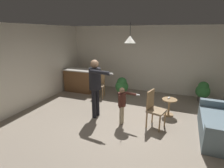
{
  "coord_description": "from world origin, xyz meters",
  "views": [
    {
      "loc": [
        1.43,
        -4.06,
        2.46
      ],
      "look_at": [
        -0.34,
        0.47,
        1.0
      ],
      "focal_mm": 28.07,
      "sensor_mm": 36.0,
      "label": 1
    }
  ],
  "objects_px": {
    "person_adult": "(95,83)",
    "potted_plant_by_wall": "(122,86)",
    "spare_remote_on_table": "(169,98)",
    "side_table_by_couch": "(169,105)",
    "dining_chair_by_counter": "(154,108)",
    "kitchen_counter": "(80,80)",
    "dining_chair_near_wall": "(99,83)",
    "potted_plant_corner": "(203,91)",
    "person_child": "(122,102)",
    "couch_floral": "(223,124)"
  },
  "relations": [
    {
      "from": "kitchen_counter",
      "to": "potted_plant_by_wall",
      "type": "height_order",
      "value": "kitchen_counter"
    },
    {
      "from": "couch_floral",
      "to": "kitchen_counter",
      "type": "height_order",
      "value": "couch_floral"
    },
    {
      "from": "side_table_by_couch",
      "to": "dining_chair_by_counter",
      "type": "distance_m",
      "value": 0.94
    },
    {
      "from": "couch_floral",
      "to": "side_table_by_couch",
      "type": "xyz_separation_m",
      "value": [
        -1.28,
        0.74,
        -0.0
      ]
    },
    {
      "from": "side_table_by_couch",
      "to": "kitchen_counter",
      "type": "bearing_deg",
      "value": 164.77
    },
    {
      "from": "side_table_by_couch",
      "to": "potted_plant_by_wall",
      "type": "bearing_deg",
      "value": 151.4
    },
    {
      "from": "couch_floral",
      "to": "potted_plant_by_wall",
      "type": "height_order",
      "value": "couch_floral"
    },
    {
      "from": "person_adult",
      "to": "potted_plant_by_wall",
      "type": "xyz_separation_m",
      "value": [
        0.18,
        1.89,
        -0.64
      ]
    },
    {
      "from": "side_table_by_couch",
      "to": "potted_plant_corner",
      "type": "bearing_deg",
      "value": 56.34
    },
    {
      "from": "dining_chair_near_wall",
      "to": "potted_plant_corner",
      "type": "height_order",
      "value": "dining_chair_near_wall"
    },
    {
      "from": "spare_remote_on_table",
      "to": "person_child",
      "type": "bearing_deg",
      "value": -137.14
    },
    {
      "from": "side_table_by_couch",
      "to": "dining_chair_by_counter",
      "type": "relative_size",
      "value": 0.52
    },
    {
      "from": "spare_remote_on_table",
      "to": "side_table_by_couch",
      "type": "bearing_deg",
      "value": -61.43
    },
    {
      "from": "couch_floral",
      "to": "person_adult",
      "type": "relative_size",
      "value": 1.06
    },
    {
      "from": "dining_chair_near_wall",
      "to": "couch_floral",
      "type": "bearing_deg",
      "value": 147.12
    },
    {
      "from": "couch_floral",
      "to": "dining_chair_near_wall",
      "type": "height_order",
      "value": "same"
    },
    {
      "from": "side_table_by_couch",
      "to": "dining_chair_by_counter",
      "type": "bearing_deg",
      "value": -111.87
    },
    {
      "from": "dining_chair_by_counter",
      "to": "spare_remote_on_table",
      "type": "bearing_deg",
      "value": 176.76
    },
    {
      "from": "kitchen_counter",
      "to": "person_adult",
      "type": "relative_size",
      "value": 0.73
    },
    {
      "from": "dining_chair_by_counter",
      "to": "potted_plant_corner",
      "type": "height_order",
      "value": "dining_chair_by_counter"
    },
    {
      "from": "person_adult",
      "to": "dining_chair_near_wall",
      "type": "height_order",
      "value": "person_adult"
    },
    {
      "from": "potted_plant_by_wall",
      "to": "spare_remote_on_table",
      "type": "bearing_deg",
      "value": -27.75
    },
    {
      "from": "kitchen_counter",
      "to": "potted_plant_corner",
      "type": "height_order",
      "value": "kitchen_counter"
    },
    {
      "from": "person_adult",
      "to": "spare_remote_on_table",
      "type": "height_order",
      "value": "person_adult"
    },
    {
      "from": "side_table_by_couch",
      "to": "potted_plant_by_wall",
      "type": "relative_size",
      "value": 0.67
    },
    {
      "from": "person_adult",
      "to": "person_child",
      "type": "bearing_deg",
      "value": 88.16
    },
    {
      "from": "potted_plant_corner",
      "to": "spare_remote_on_table",
      "type": "relative_size",
      "value": 5.78
    },
    {
      "from": "kitchen_counter",
      "to": "person_adult",
      "type": "bearing_deg",
      "value": -48.12
    },
    {
      "from": "person_child",
      "to": "potted_plant_by_wall",
      "type": "xyz_separation_m",
      "value": [
        -0.67,
        2.01,
        -0.22
      ]
    },
    {
      "from": "person_child",
      "to": "potted_plant_corner",
      "type": "bearing_deg",
      "value": 147.36
    },
    {
      "from": "side_table_by_couch",
      "to": "person_child",
      "type": "relative_size",
      "value": 0.5
    },
    {
      "from": "potted_plant_corner",
      "to": "potted_plant_by_wall",
      "type": "relative_size",
      "value": 0.97
    },
    {
      "from": "dining_chair_near_wall",
      "to": "potted_plant_corner",
      "type": "xyz_separation_m",
      "value": [
        3.71,
        0.88,
        -0.13
      ]
    },
    {
      "from": "potted_plant_corner",
      "to": "person_child",
      "type": "bearing_deg",
      "value": -130.61
    },
    {
      "from": "person_child",
      "to": "kitchen_counter",
      "type": "bearing_deg",
      "value": -120.38
    },
    {
      "from": "dining_chair_near_wall",
      "to": "potted_plant_by_wall",
      "type": "height_order",
      "value": "dining_chair_near_wall"
    },
    {
      "from": "dining_chair_by_counter",
      "to": "potted_plant_by_wall",
      "type": "bearing_deg",
      "value": -124.99
    },
    {
      "from": "person_child",
      "to": "couch_floral",
      "type": "bearing_deg",
      "value": 104.2
    },
    {
      "from": "person_adult",
      "to": "person_child",
      "type": "distance_m",
      "value": 0.95
    },
    {
      "from": "side_table_by_couch",
      "to": "dining_chair_near_wall",
      "type": "bearing_deg",
      "value": 165.32
    },
    {
      "from": "potted_plant_corner",
      "to": "side_table_by_couch",
      "type": "bearing_deg",
      "value": -123.66
    },
    {
      "from": "kitchen_counter",
      "to": "dining_chair_near_wall",
      "type": "bearing_deg",
      "value": -16.6
    },
    {
      "from": "side_table_by_couch",
      "to": "person_adult",
      "type": "relative_size",
      "value": 0.3
    },
    {
      "from": "side_table_by_couch",
      "to": "dining_chair_by_counter",
      "type": "xyz_separation_m",
      "value": [
        -0.34,
        -0.85,
        0.22
      ]
    },
    {
      "from": "person_child",
      "to": "dining_chair_near_wall",
      "type": "height_order",
      "value": "person_child"
    },
    {
      "from": "kitchen_counter",
      "to": "person_adult",
      "type": "xyz_separation_m",
      "value": [
        1.7,
        -1.9,
        0.59
      ]
    },
    {
      "from": "couch_floral",
      "to": "potted_plant_corner",
      "type": "relative_size",
      "value": 2.42
    },
    {
      "from": "dining_chair_near_wall",
      "to": "spare_remote_on_table",
      "type": "xyz_separation_m",
      "value": [
        2.63,
        -0.65,
        -0.01
      ]
    },
    {
      "from": "kitchen_counter",
      "to": "potted_plant_by_wall",
      "type": "bearing_deg",
      "value": -0.32
    },
    {
      "from": "potted_plant_by_wall",
      "to": "side_table_by_couch",
      "type": "bearing_deg",
      "value": -28.6
    }
  ]
}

